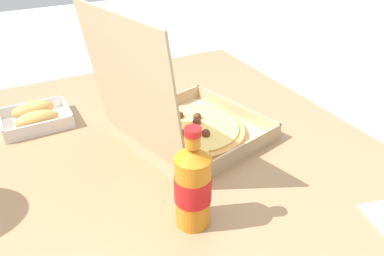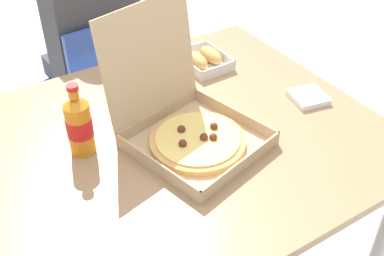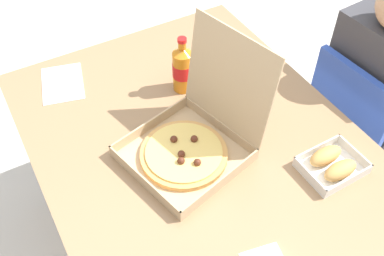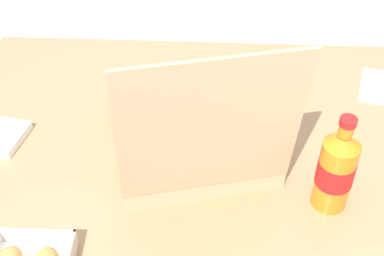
% 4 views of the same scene
% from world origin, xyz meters
% --- Properties ---
extents(dining_table, '(1.28, 1.02, 0.74)m').
position_xyz_m(dining_table, '(0.00, 0.00, 0.67)').
color(dining_table, '#997551').
rests_on(dining_table, ground_plane).
extents(pizza_box_open, '(0.42, 0.46, 0.38)m').
position_xyz_m(pizza_box_open, '(0.05, -0.04, 0.79)').
color(pizza_box_open, tan).
rests_on(pizza_box_open, dining_table).
extents(cola_bottle, '(0.07, 0.07, 0.22)m').
position_xyz_m(cola_bottle, '(-0.23, 0.08, 0.83)').
color(cola_bottle, orange).
rests_on(cola_bottle, dining_table).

